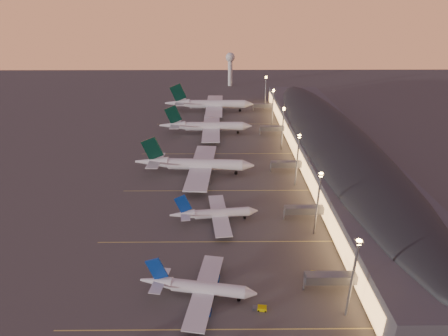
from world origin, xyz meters
The scene contains 12 objects.
ground centered at (0.00, 0.00, 0.00)m, with size 700.00×700.00×0.00m, color #464441.
airliner_narrow_south centered at (-6.43, -32.39, 3.30)m, with size 35.72×32.25×12.77m.
airliner_narrow_north centered at (-2.12, 9.39, 3.28)m, with size 35.50×31.89×12.67m.
airliner_wide_near centered at (-12.77, 53.90, 5.00)m, with size 60.71×55.40×19.42m.
airliner_wide_mid centered at (-9.15, 114.65, 4.99)m, with size 60.38×54.76×19.39m.
airliner_wide_far centered at (-8.36, 167.03, 5.70)m, with size 68.96×62.55×22.13m.
terminal_building centered at (61.84, 72.47, 8.78)m, with size 56.35×255.00×17.46m.
light_masts centered at (36.00, 65.00, 17.55)m, with size 2.20×217.20×25.90m.
radar_tower centered at (10.00, 260.00, 21.87)m, with size 9.00×9.00×32.50m.
lane_markings centered at (0.00, 40.00, 0.01)m, with size 90.00×180.36×0.00m.
baggage_tug_a centered at (11.79, -37.98, 0.55)m, with size 4.18×2.13×1.19m.
baggage_tug_b centered at (30.45, -23.40, 0.55)m, with size 4.21×2.09×1.21m.
Camera 1 is at (0.62, -118.97, 82.44)m, focal length 30.00 mm.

